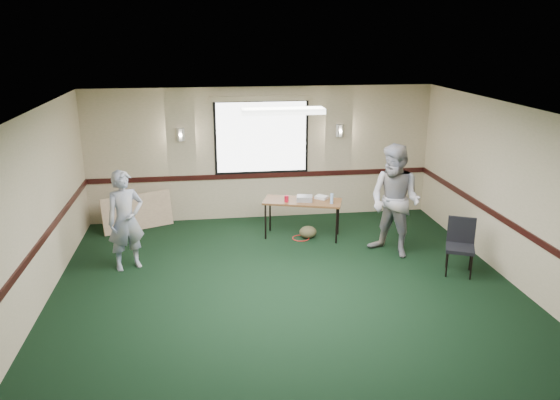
{
  "coord_description": "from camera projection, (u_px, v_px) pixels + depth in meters",
  "views": [
    {
      "loc": [
        -1.14,
        -6.81,
        3.76
      ],
      "look_at": [
        0.0,
        1.3,
        1.2
      ],
      "focal_mm": 35.0,
      "sensor_mm": 36.0,
      "label": 1
    }
  ],
  "objects": [
    {
      "name": "ground",
      "position": [
        293.0,
        308.0,
        7.71
      ],
      "size": [
        8.0,
        8.0,
        0.0
      ],
      "primitive_type": "plane",
      "color": "black",
      "rests_on": "ground"
    },
    {
      "name": "room_shell",
      "position": [
        273.0,
        164.0,
        9.25
      ],
      "size": [
        8.0,
        8.02,
        8.0
      ],
      "color": "tan",
      "rests_on": "ground"
    },
    {
      "name": "folding_table",
      "position": [
        302.0,
        203.0,
        10.18
      ],
      "size": [
        1.54,
        0.98,
        0.72
      ],
      "rotation": [
        0.0,
        0.0,
        -0.31
      ],
      "color": "#503417",
      "rests_on": "ground"
    },
    {
      "name": "projector",
      "position": [
        305.0,
        198.0,
        10.13
      ],
      "size": [
        0.33,
        0.29,
        0.1
      ],
      "primitive_type": "cube",
      "rotation": [
        0.0,
        0.0,
        -0.21
      ],
      "color": "#95979E",
      "rests_on": "folding_table"
    },
    {
      "name": "game_console",
      "position": [
        321.0,
        197.0,
        10.27
      ],
      "size": [
        0.28,
        0.27,
        0.05
      ],
      "primitive_type": "cube",
      "rotation": [
        0.0,
        0.0,
        -0.69
      ],
      "color": "silver",
      "rests_on": "folding_table"
    },
    {
      "name": "red_cup",
      "position": [
        286.0,
        199.0,
        10.07
      ],
      "size": [
        0.08,
        0.08,
        0.12
      ],
      "primitive_type": "cylinder",
      "color": "#B00B1F",
      "rests_on": "folding_table"
    },
    {
      "name": "water_bottle",
      "position": [
        332.0,
        199.0,
        9.96
      ],
      "size": [
        0.06,
        0.06,
        0.19
      ],
      "primitive_type": "cylinder",
      "color": "#99C1FB",
      "rests_on": "folding_table"
    },
    {
      "name": "duffel_bag",
      "position": [
        308.0,
        232.0,
        10.28
      ],
      "size": [
        0.39,
        0.33,
        0.23
      ],
      "primitive_type": "ellipsoid",
      "rotation": [
        0.0,
        0.0,
        0.29
      ],
      "color": "#454427",
      "rests_on": "ground"
    },
    {
      "name": "cable_coil",
      "position": [
        301.0,
        238.0,
        10.27
      ],
      "size": [
        0.39,
        0.39,
        0.02
      ],
      "primitive_type": "torus",
      "rotation": [
        0.0,
        0.0,
        -0.24
      ],
      "color": "red",
      "rests_on": "ground"
    },
    {
      "name": "folded_table",
      "position": [
        137.0,
        212.0,
        10.68
      ],
      "size": [
        1.34,
        0.73,
        0.7
      ],
      "primitive_type": "cube",
      "rotation": [
        -0.21,
        0.0,
        0.41
      ],
      "color": "tan",
      "rests_on": "ground"
    },
    {
      "name": "conference_chair",
      "position": [
        461.0,
        241.0,
        8.74
      ],
      "size": [
        0.58,
        0.59,
        0.89
      ],
      "rotation": [
        0.0,
        0.0,
        -0.43
      ],
      "color": "black",
      "rests_on": "ground"
    },
    {
      "name": "person_left",
      "position": [
        126.0,
        220.0,
        8.79
      ],
      "size": [
        0.71,
        0.61,
        1.65
      ],
      "primitive_type": "imported",
      "rotation": [
        0.0,
        0.0,
        0.43
      ],
      "color": "#465D9A",
      "rests_on": "ground"
    },
    {
      "name": "person_right",
      "position": [
        395.0,
        201.0,
        9.29
      ],
      "size": [
        1.18,
        1.2,
        1.95
      ],
      "primitive_type": "imported",
      "rotation": [
        0.0,
        0.0,
        -0.86
      ],
      "color": "#8091C7",
      "rests_on": "ground"
    }
  ]
}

